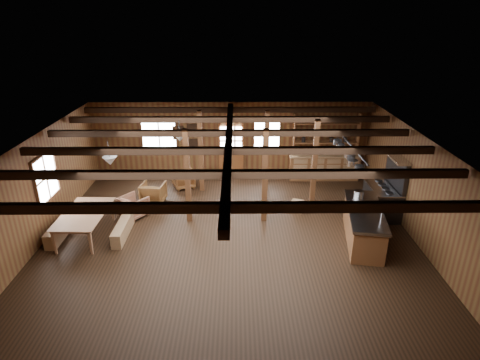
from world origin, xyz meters
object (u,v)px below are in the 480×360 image
object	(u,v)px
kitchen_island	(363,225)
dining_table	(87,225)
commercial_range	(384,195)
armchair_b	(153,193)
armchair_a	(184,179)
armchair_c	(134,206)

from	to	relation	value
kitchen_island	dining_table	distance (m)	7.49
commercial_range	armchair_b	xyz separation A→B (m)	(-7.15, 0.88, -0.28)
kitchen_island	armchair_a	world-z (taller)	kitchen_island
armchair_a	armchair_c	world-z (taller)	armchair_c
armchair_b	armchair_a	bearing A→B (deg)	-116.72
armchair_c	dining_table	bearing A→B (deg)	85.88
kitchen_island	armchair_c	xyz separation A→B (m)	(-6.48, 1.48, -0.15)
commercial_range	armchair_c	size ratio (longest dim) A/B	2.64
armchair_c	kitchen_island	bearing A→B (deg)	-156.50
dining_table	commercial_range	bearing A→B (deg)	-80.32
kitchen_island	armchair_a	distance (m)	6.39
commercial_range	armchair_c	xyz separation A→B (m)	(-7.55, -0.08, -0.29)
dining_table	armchair_c	bearing A→B (deg)	-39.16
armchair_b	armchair_c	size ratio (longest dim) A/B	1.03
dining_table	armchair_a	world-z (taller)	dining_table
kitchen_island	commercial_range	world-z (taller)	commercial_range
armchair_a	armchair_c	xyz separation A→B (m)	(-1.23, -2.16, 0.00)
dining_table	armchair_c	world-z (taller)	dining_table
armchair_a	armchair_c	size ratio (longest dim) A/B	0.99
kitchen_island	armchair_a	bearing A→B (deg)	154.73
kitchen_island	armchair_b	bearing A→B (deg)	167.63
kitchen_island	armchair_c	bearing A→B (deg)	176.64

